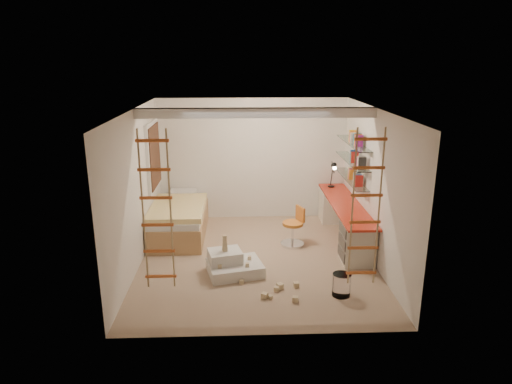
{
  "coord_description": "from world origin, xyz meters",
  "views": [
    {
      "loc": [
        -0.3,
        -7.31,
        3.41
      ],
      "look_at": [
        0.0,
        0.3,
        1.15
      ],
      "focal_mm": 32.0,
      "sensor_mm": 36.0,
      "label": 1
    }
  ],
  "objects_px": {
    "bed": "(179,219)",
    "swivel_chair": "(294,231)",
    "play_platform": "(232,265)",
    "desk": "(344,220)"
  },
  "relations": [
    {
      "from": "desk",
      "to": "swivel_chair",
      "type": "xyz_separation_m",
      "value": [
        -1.0,
        -0.23,
        -0.13
      ]
    },
    {
      "from": "bed",
      "to": "swivel_chair",
      "type": "height_order",
      "value": "swivel_chair"
    },
    {
      "from": "desk",
      "to": "bed",
      "type": "distance_m",
      "value": 3.22
    },
    {
      "from": "bed",
      "to": "swivel_chair",
      "type": "xyz_separation_m",
      "value": [
        2.2,
        -0.6,
        -0.06
      ]
    },
    {
      "from": "swivel_chair",
      "to": "play_platform",
      "type": "distance_m",
      "value": 1.61
    },
    {
      "from": "bed",
      "to": "swivel_chair",
      "type": "distance_m",
      "value": 2.28
    },
    {
      "from": "swivel_chair",
      "to": "play_platform",
      "type": "bearing_deg",
      "value": -135.43
    },
    {
      "from": "bed",
      "to": "play_platform",
      "type": "bearing_deg",
      "value": -58.38
    },
    {
      "from": "desk",
      "to": "bed",
      "type": "bearing_deg",
      "value": 173.51
    },
    {
      "from": "desk",
      "to": "play_platform",
      "type": "xyz_separation_m",
      "value": [
        -2.14,
        -1.36,
        -0.26
      ]
    }
  ]
}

